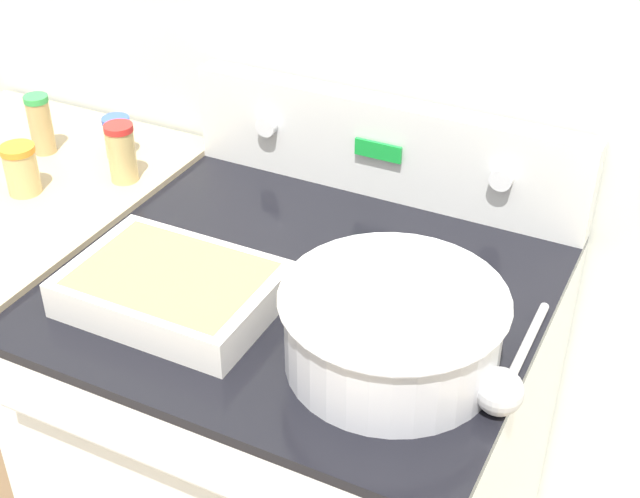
{
  "coord_description": "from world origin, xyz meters",
  "views": [
    {
      "loc": [
        0.54,
        -0.68,
        1.8
      ],
      "look_at": [
        0.02,
        0.37,
        1.02
      ],
      "focal_mm": 50.0,
      "sensor_mm": 36.0,
      "label": 1
    }
  ],
  "objects_px": {
    "mixing_bowl": "(393,324)",
    "ladle": "(503,386)",
    "spice_jar_red_cap": "(122,152)",
    "casserole_dish": "(172,287)",
    "spice_jar_blue_cap": "(118,137)",
    "spice_jar_orange_cap": "(21,169)",
    "spice_jar_green_cap": "(40,124)"
  },
  "relations": [
    {
      "from": "mixing_bowl",
      "to": "casserole_dish",
      "type": "height_order",
      "value": "mixing_bowl"
    },
    {
      "from": "mixing_bowl",
      "to": "spice_jar_orange_cap",
      "type": "relative_size",
      "value": 3.39
    },
    {
      "from": "spice_jar_red_cap",
      "to": "ladle",
      "type": "bearing_deg",
      "value": -17.37
    },
    {
      "from": "spice_jar_red_cap",
      "to": "spice_jar_blue_cap",
      "type": "height_order",
      "value": "spice_jar_red_cap"
    },
    {
      "from": "ladle",
      "to": "spice_jar_blue_cap",
      "type": "height_order",
      "value": "spice_jar_blue_cap"
    },
    {
      "from": "spice_jar_orange_cap",
      "to": "mixing_bowl",
      "type": "bearing_deg",
      "value": -9.12
    },
    {
      "from": "casserole_dish",
      "to": "ladle",
      "type": "xyz_separation_m",
      "value": [
        0.52,
        0.02,
        -0.0
      ]
    },
    {
      "from": "casserole_dish",
      "to": "spice_jar_orange_cap",
      "type": "xyz_separation_m",
      "value": [
        -0.43,
        0.15,
        0.03
      ]
    },
    {
      "from": "mixing_bowl",
      "to": "spice_jar_blue_cap",
      "type": "relative_size",
      "value": 3.88
    },
    {
      "from": "casserole_dish",
      "to": "mixing_bowl",
      "type": "bearing_deg",
      "value": 4.13
    },
    {
      "from": "mixing_bowl",
      "to": "casserole_dish",
      "type": "relative_size",
      "value": 1.02
    },
    {
      "from": "mixing_bowl",
      "to": "spice_jar_orange_cap",
      "type": "distance_m",
      "value": 0.8
    },
    {
      "from": "ladle",
      "to": "spice_jar_red_cap",
      "type": "distance_m",
      "value": 0.86
    },
    {
      "from": "casserole_dish",
      "to": "spice_jar_orange_cap",
      "type": "relative_size",
      "value": 3.34
    },
    {
      "from": "mixing_bowl",
      "to": "spice_jar_orange_cap",
      "type": "xyz_separation_m",
      "value": [
        -0.79,
        0.13,
        -0.01
      ]
    },
    {
      "from": "casserole_dish",
      "to": "spice_jar_blue_cap",
      "type": "height_order",
      "value": "spice_jar_blue_cap"
    },
    {
      "from": "mixing_bowl",
      "to": "ladle",
      "type": "distance_m",
      "value": 0.17
    },
    {
      "from": "ladle",
      "to": "spice_jar_green_cap",
      "type": "xyz_separation_m",
      "value": [
        -1.03,
        0.28,
        0.04
      ]
    },
    {
      "from": "spice_jar_red_cap",
      "to": "spice_jar_blue_cap",
      "type": "distance_m",
      "value": 0.1
    },
    {
      "from": "ladle",
      "to": "casserole_dish",
      "type": "bearing_deg",
      "value": -178.07
    },
    {
      "from": "casserole_dish",
      "to": "ladle",
      "type": "height_order",
      "value": "ladle"
    },
    {
      "from": "ladle",
      "to": "spice_jar_red_cap",
      "type": "xyz_separation_m",
      "value": [
        -0.82,
        0.26,
        0.04
      ]
    },
    {
      "from": "spice_jar_blue_cap",
      "to": "mixing_bowl",
      "type": "bearing_deg",
      "value": -24.09
    },
    {
      "from": "mixing_bowl",
      "to": "spice_jar_orange_cap",
      "type": "bearing_deg",
      "value": 170.88
    },
    {
      "from": "mixing_bowl",
      "to": "spice_jar_red_cap",
      "type": "height_order",
      "value": "spice_jar_red_cap"
    },
    {
      "from": "ladle",
      "to": "spice_jar_green_cap",
      "type": "distance_m",
      "value": 1.07
    },
    {
      "from": "spice_jar_blue_cap",
      "to": "spice_jar_orange_cap",
      "type": "distance_m",
      "value": 0.21
    },
    {
      "from": "spice_jar_orange_cap",
      "to": "spice_jar_green_cap",
      "type": "distance_m",
      "value": 0.16
    },
    {
      "from": "spice_jar_red_cap",
      "to": "spice_jar_green_cap",
      "type": "height_order",
      "value": "spice_jar_green_cap"
    },
    {
      "from": "casserole_dish",
      "to": "spice_jar_blue_cap",
      "type": "bearing_deg",
      "value": 136.43
    },
    {
      "from": "mixing_bowl",
      "to": "ladle",
      "type": "bearing_deg",
      "value": -2.8
    },
    {
      "from": "mixing_bowl",
      "to": "spice_jar_green_cap",
      "type": "relative_size",
      "value": 2.67
    }
  ]
}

